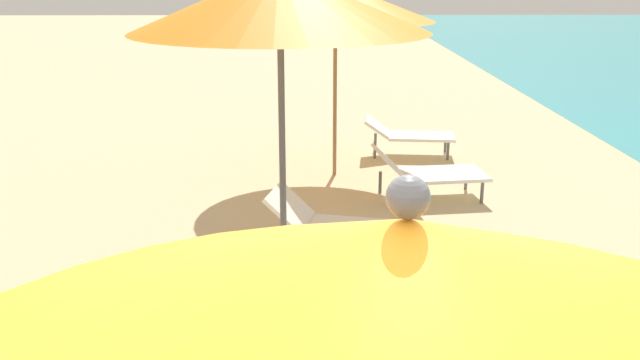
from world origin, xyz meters
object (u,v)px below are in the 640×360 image
(umbrella_nearest, at_px, (402,346))
(lounger_farthest_inland, at_px, (427,172))
(umbrella_second, at_px, (280,1))
(umbrella_farthest, at_px, (336,2))
(lounger_farthest_shoreside, at_px, (408,134))
(lounger_second_shoreside, at_px, (341,224))

(umbrella_nearest, relative_size, lounger_farthest_inland, 1.73)
(umbrella_second, relative_size, umbrella_farthest, 1.07)
(lounger_farthest_shoreside, bearing_deg, lounger_farthest_inland, -85.24)
(lounger_second_shoreside, height_order, lounger_farthest_inland, lounger_farthest_inland)
(umbrella_farthest, bearing_deg, lounger_farthest_shoreside, 41.59)
(umbrella_nearest, xyz_separation_m, umbrella_second, (-0.33, 4.23, 0.28))
(lounger_farthest_inland, bearing_deg, umbrella_second, -126.58)
(lounger_second_shoreside, relative_size, lounger_farthest_shoreside, 1.14)
(lounger_farthest_shoreside, bearing_deg, umbrella_second, -102.80)
(umbrella_farthest, height_order, lounger_farthest_shoreside, umbrella_farthest)
(lounger_farthest_shoreside, xyz_separation_m, lounger_farthest_inland, (-0.04, -1.99, 0.01))
(lounger_farthest_inland, bearing_deg, umbrella_farthest, 129.00)
(lounger_farthest_shoreside, distance_m, lounger_farthest_inland, 1.99)
(umbrella_nearest, relative_size, umbrella_second, 0.88)
(umbrella_second, distance_m, lounger_farthest_shoreside, 5.47)
(umbrella_nearest, relative_size, umbrella_farthest, 0.94)
(umbrella_second, relative_size, lounger_farthest_inland, 1.97)
(lounger_farthest_shoreside, bearing_deg, lounger_second_shoreside, -101.19)
(lounger_second_shoreside, distance_m, lounger_farthest_inland, 1.99)
(umbrella_nearest, distance_m, lounger_farthest_shoreside, 9.29)
(umbrella_second, bearing_deg, umbrella_farthest, 82.02)
(umbrella_nearest, bearing_deg, umbrella_second, 94.50)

